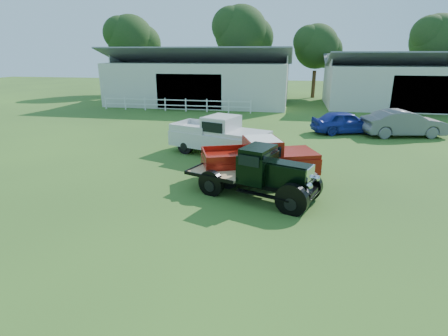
% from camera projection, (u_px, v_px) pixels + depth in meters
% --- Properties ---
extents(ground, '(120.00, 120.00, 0.00)m').
position_uv_depth(ground, '(212.00, 206.00, 12.40)').
color(ground, '#324F20').
extents(shed_left, '(18.80, 10.20, 5.60)m').
position_uv_depth(shed_left, '(202.00, 76.00, 37.01)').
color(shed_left, '#B1B1AF').
rests_on(shed_left, ground).
extents(shed_right, '(16.80, 9.20, 5.20)m').
position_uv_depth(shed_right, '(412.00, 80.00, 34.24)').
color(shed_right, '#B1B1AF').
rests_on(shed_right, ground).
extents(fence_rail, '(14.20, 0.16, 1.20)m').
position_uv_depth(fence_rail, '(175.00, 105.00, 32.29)').
color(fence_rail, white).
rests_on(fence_rail, ground).
extents(tree_a, '(6.30, 6.30, 10.50)m').
position_uv_depth(tree_a, '(132.00, 52.00, 44.74)').
color(tree_a, '#11340E').
rests_on(tree_a, ground).
extents(tree_b, '(6.90, 6.90, 11.50)m').
position_uv_depth(tree_b, '(241.00, 48.00, 43.00)').
color(tree_b, '#11340E').
rests_on(tree_b, ground).
extents(tree_c, '(5.40, 5.40, 9.00)m').
position_uv_depth(tree_c, '(315.00, 59.00, 40.85)').
color(tree_c, '#11340E').
rests_on(tree_c, ground).
extents(tree_d, '(6.00, 6.00, 10.00)m').
position_uv_depth(tree_d, '(434.00, 54.00, 39.29)').
color(tree_d, '#11340E').
rests_on(tree_d, ground).
extents(vintage_flatbed, '(5.29, 3.53, 1.95)m').
position_uv_depth(vintage_flatbed, '(255.00, 172.00, 12.98)').
color(vintage_flatbed, black).
rests_on(vintage_flatbed, ground).
extents(red_pickup, '(5.34, 3.57, 1.82)m').
position_uv_depth(red_pickup, '(260.00, 159.00, 14.76)').
color(red_pickup, maroon).
rests_on(red_pickup, ground).
extents(white_pickup, '(5.88, 3.80, 2.02)m').
position_uv_depth(white_pickup, '(220.00, 136.00, 18.46)').
color(white_pickup, silver).
rests_on(white_pickup, ground).
extents(misc_car_blue, '(4.74, 3.00, 1.50)m').
position_uv_depth(misc_car_blue, '(345.00, 122.00, 23.40)').
color(misc_car_blue, navy).
rests_on(misc_car_blue, ground).
extents(misc_car_grey, '(5.36, 2.83, 1.68)m').
position_uv_depth(misc_car_grey, '(404.00, 123.00, 22.50)').
color(misc_car_grey, slate).
rests_on(misc_car_grey, ground).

